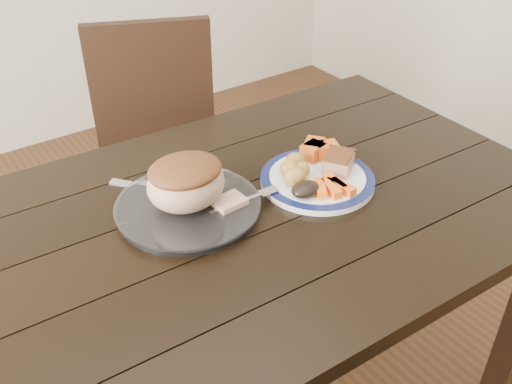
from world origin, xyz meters
TOP-DOWN VIEW (x-y plane):
  - dining_table at (0.00, 0.00)m, footprint 1.64×0.96m
  - chair_far at (0.20, 0.73)m, footprint 0.56×0.56m
  - dinner_plate at (0.27, -0.01)m, footprint 0.28×0.28m
  - plate_rim at (0.27, -0.01)m, footprint 0.28×0.28m
  - serving_platter at (-0.05, 0.07)m, footprint 0.32×0.32m
  - pork_slice at (0.33, -0.02)m, footprint 0.10×0.10m
  - roasted_potatoes at (0.22, 0.01)m, footprint 0.10×0.10m
  - carrot_batons at (0.25, -0.08)m, footprint 0.09×0.09m
  - pumpkin_wedges at (0.33, 0.06)m, footprint 0.10×0.09m
  - dark_mushroom at (0.19, -0.06)m, footprint 0.07×0.05m
  - fork at (0.08, 0.00)m, footprint 0.18×0.03m
  - roast_joint at (-0.05, 0.07)m, footprint 0.18×0.15m
  - cut_slice at (0.03, 0.01)m, footprint 0.07×0.06m
  - carving_knife at (-0.01, 0.11)m, footprint 0.21×0.27m

SIDE VIEW (x-z plane):
  - chair_far at x=0.20m, z-range 0.06..0.99m
  - dining_table at x=0.00m, z-range 0.28..1.03m
  - carving_knife at x=-0.01m, z-range 0.75..0.76m
  - dinner_plate at x=0.27m, z-range 0.75..0.77m
  - serving_platter at x=-0.05m, z-range 0.75..0.77m
  - plate_rim at x=0.27m, z-range 0.75..0.78m
  - fork at x=0.08m, z-range 0.77..0.77m
  - cut_slice at x=0.03m, z-range 0.77..0.78m
  - carrot_batons at x=0.25m, z-range 0.77..0.79m
  - dark_mushroom at x=0.19m, z-range 0.77..0.80m
  - pork_slice at x=0.33m, z-range 0.77..0.81m
  - pumpkin_wedges at x=0.33m, z-range 0.77..0.81m
  - roasted_potatoes at x=0.22m, z-range 0.77..0.81m
  - roast_joint at x=-0.05m, z-range 0.77..0.88m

